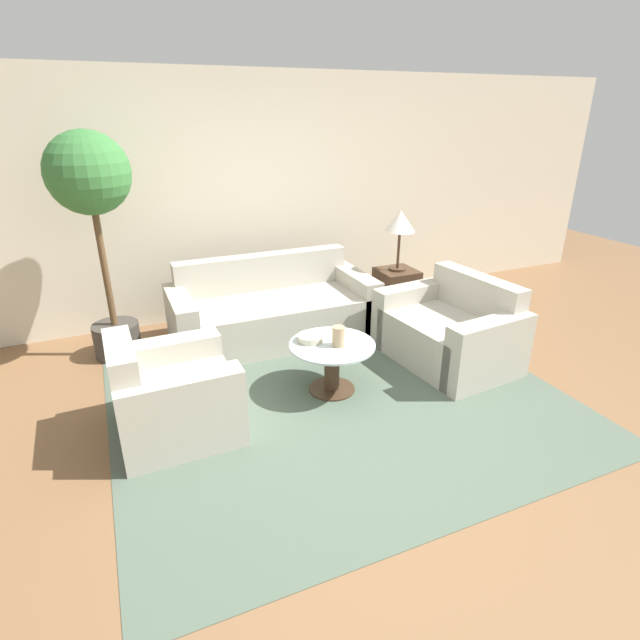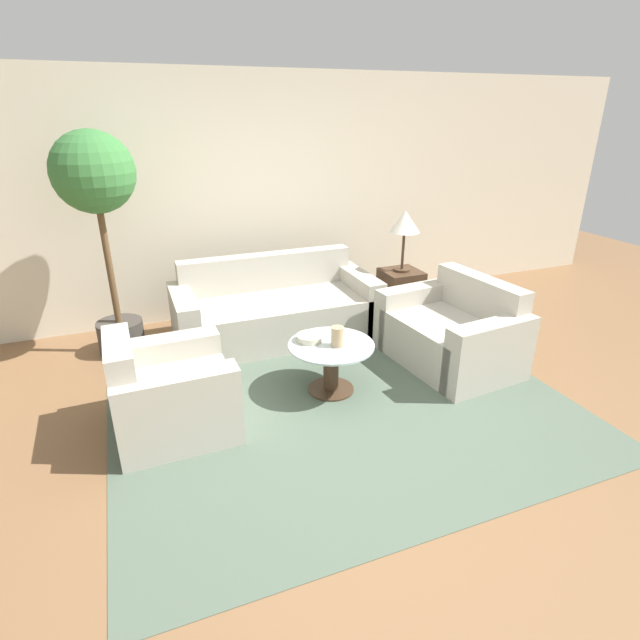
% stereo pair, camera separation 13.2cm
% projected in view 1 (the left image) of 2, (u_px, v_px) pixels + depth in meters
% --- Properties ---
extents(ground_plane, '(14.00, 14.00, 0.00)m').
position_uv_depth(ground_plane, '(356.00, 434.00, 3.68)').
color(ground_plane, brown).
extents(wall_back, '(10.00, 0.06, 2.60)m').
position_uv_depth(wall_back, '(245.00, 198.00, 5.47)').
color(wall_back, beige).
rests_on(wall_back, ground_plane).
extents(rug, '(3.55, 3.38, 0.01)m').
position_uv_depth(rug, '(332.00, 389.00, 4.25)').
color(rug, '#4C5B4C').
rests_on(rug, ground_plane).
extents(sofa_main, '(2.04, 0.90, 0.81)m').
position_uv_depth(sofa_main, '(272.00, 311.00, 5.18)').
color(sofa_main, '#B2AD9E').
rests_on(sofa_main, ground_plane).
extents(armchair, '(0.85, 0.85, 0.77)m').
position_uv_depth(armchair, '(169.00, 399.00, 3.60)').
color(armchair, '#B2AD9E').
rests_on(armchair, ground_plane).
extents(loveseat, '(0.97, 1.31, 0.79)m').
position_uv_depth(loveseat, '(452.00, 332.00, 4.68)').
color(loveseat, '#B2AD9E').
rests_on(loveseat, ground_plane).
extents(coffee_table, '(0.71, 0.71, 0.44)m').
position_uv_depth(coffee_table, '(332.00, 361.00, 4.14)').
color(coffee_table, '#422D1E').
rests_on(coffee_table, ground_plane).
extents(side_table, '(0.40, 0.40, 0.59)m').
position_uv_depth(side_table, '(396.00, 295.00, 5.55)').
color(side_table, '#422D1E').
rests_on(side_table, ground_plane).
extents(table_lamp, '(0.32, 0.32, 0.65)m').
position_uv_depth(table_lamp, '(400.00, 223.00, 5.23)').
color(table_lamp, '#422D1E').
rests_on(table_lamp, side_table).
extents(potted_plant, '(0.70, 0.70, 2.06)m').
position_uv_depth(potted_plant, '(93.00, 200.00, 4.29)').
color(potted_plant, '#3D3833').
rests_on(potted_plant, ground_plane).
extents(vase, '(0.10, 0.10, 0.17)m').
position_uv_depth(vase, '(338.00, 336.00, 4.02)').
color(vase, tan).
rests_on(vase, coffee_table).
extents(bowl, '(0.22, 0.22, 0.05)m').
position_uv_depth(bowl, '(310.00, 338.00, 4.12)').
color(bowl, beige).
rests_on(bowl, coffee_table).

